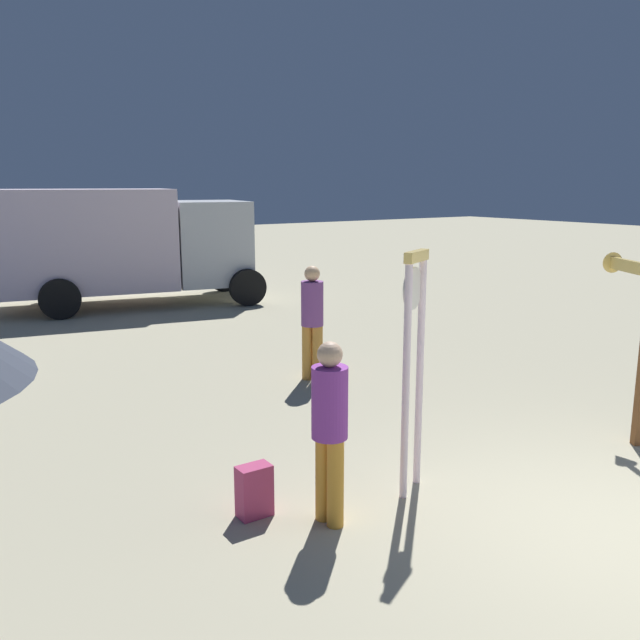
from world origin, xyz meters
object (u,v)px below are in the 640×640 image
object	(u,v)px
backpack	(254,491)
box_truck_near	(117,242)
person_distant	(312,317)
person_near_clock	(330,424)
arrow_sign	(631,306)
standing_clock	(413,348)

from	to	relation	value
backpack	box_truck_near	distance (m)	11.44
person_distant	person_near_clock	bearing A→B (deg)	-121.31
arrow_sign	person_near_clock	xyz separation A→B (m)	(-4.13, 0.17, -0.63)
person_near_clock	backpack	distance (m)	0.97
box_truck_near	person_near_clock	bearing A→B (deg)	-98.88
arrow_sign	box_truck_near	xyz separation A→B (m)	(-2.32, 11.78, 0.02)
standing_clock	person_near_clock	bearing A→B (deg)	-174.63
standing_clock	box_truck_near	world-z (taller)	box_truck_near
person_distant	backpack	bearing A→B (deg)	-130.35
person_near_clock	backpack	xyz separation A→B (m)	(-0.49, 0.48, -0.69)
standing_clock	box_truck_near	distance (m)	11.54
person_near_clock	box_truck_near	bearing A→B (deg)	81.12
arrow_sign	box_truck_near	size ratio (longest dim) A/B	0.34
standing_clock	arrow_sign	world-z (taller)	standing_clock
backpack	person_near_clock	bearing A→B (deg)	-44.26
standing_clock	backpack	world-z (taller)	standing_clock
person_near_clock	box_truck_near	size ratio (longest dim) A/B	0.25
box_truck_near	standing_clock	bearing A→B (deg)	-93.92
person_distant	box_truck_near	xyz separation A→B (m)	(-0.46, 7.87, 0.59)
person_distant	box_truck_near	bearing A→B (deg)	93.33
standing_clock	arrow_sign	xyz separation A→B (m)	(3.11, -0.27, 0.12)
person_near_clock	standing_clock	bearing A→B (deg)	5.37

